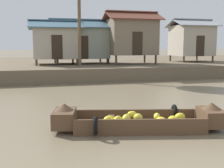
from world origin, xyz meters
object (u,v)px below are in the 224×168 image
object	(u,v)px
banana_boat	(138,120)
stilt_house_mid_right	(132,36)
stilt_house_mid_left	(80,42)
stilt_house_right	(191,40)
stilt_house_left	(56,42)

from	to	relation	value
banana_boat	stilt_house_mid_right	size ratio (longest dim) A/B	1.16
stilt_house_mid_right	stilt_house_mid_left	bearing A→B (deg)	158.25
stilt_house_mid_left	stilt_house_right	world-z (taller)	stilt_house_right
stilt_house_left	stilt_house_right	bearing A→B (deg)	3.13
stilt_house_mid_left	stilt_house_mid_right	xyz separation A→B (m)	(3.95, -1.57, 0.44)
stilt_house_mid_right	stilt_house_right	distance (m)	6.75
stilt_house_left	stilt_house_mid_right	xyz separation A→B (m)	(5.99, -1.11, 0.47)
stilt_house_mid_right	stilt_house_right	world-z (taller)	stilt_house_mid_right
stilt_house_left	stilt_house_mid_right	distance (m)	6.11
stilt_house_right	banana_boat	bearing A→B (deg)	-124.67
stilt_house_mid_left	stilt_house_left	bearing A→B (deg)	-167.20
banana_boat	stilt_house_mid_left	bearing A→B (deg)	87.27
banana_boat	stilt_house_right	xyz separation A→B (m)	(11.21, 16.20, 2.67)
stilt_house_mid_left	stilt_house_mid_right	bearing A→B (deg)	-21.75
stilt_house_mid_left	stilt_house_right	distance (m)	10.45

